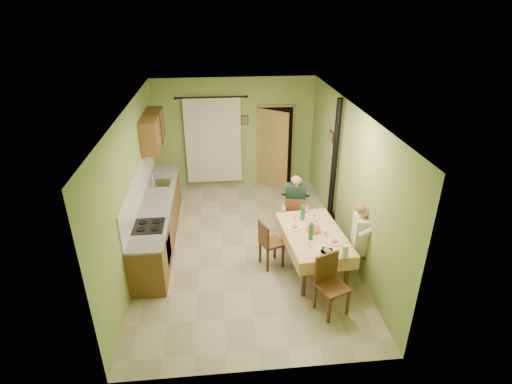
{
  "coord_description": "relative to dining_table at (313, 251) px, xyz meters",
  "views": [
    {
      "loc": [
        -0.43,
        -6.73,
        4.52
      ],
      "look_at": [
        0.25,
        0.1,
        1.15
      ],
      "focal_mm": 28.0,
      "sensor_mm": 36.0,
      "label": 1
    }
  ],
  "objects": [
    {
      "name": "stove_flue",
      "position": [
        0.71,
        1.44,
        0.64
      ],
      "size": [
        0.24,
        0.24,
        2.8
      ],
      "color": "black",
      "rests_on": "ground"
    },
    {
      "name": "chair_near",
      "position": [
        0.04,
        -1.13,
        -0.09
      ],
      "size": [
        0.55,
        0.55,
        0.98
      ],
      "rotation": [
        0.0,
        0.0,
        3.53
      ],
      "color": "#553017",
      "rests_on": "ground"
    },
    {
      "name": "picture_back",
      "position": [
        -0.94,
        3.81,
        1.37
      ],
      "size": [
        0.19,
        0.03,
        0.23
      ],
      "primitive_type": "cube",
      "color": "black",
      "rests_on": "room_shell"
    },
    {
      "name": "man_far",
      "position": [
        -0.14,
        1.08,
        0.5
      ],
      "size": [
        0.63,
        0.54,
        1.39
      ],
      "rotation": [
        0.0,
        0.0,
        -0.2
      ],
      "color": "#192D23",
      "rests_on": "chair_far"
    },
    {
      "name": "curtain",
      "position": [
        -1.74,
        3.74,
        0.88
      ],
      "size": [
        1.7,
        0.07,
        2.22
      ],
      "color": "black",
      "rests_on": "ground"
    },
    {
      "name": "room_shell",
      "position": [
        -1.19,
        0.84,
        1.44
      ],
      "size": [
        4.04,
        6.04,
        2.82
      ],
      "color": "#89A655",
      "rests_on": "ground"
    },
    {
      "name": "chair_far",
      "position": [
        -0.14,
        1.06,
        -0.09
      ],
      "size": [
        0.48,
        0.48,
        0.97
      ],
      "rotation": [
        0.0,
        0.0,
        -0.2
      ],
      "color": "#553017",
      "rests_on": "ground"
    },
    {
      "name": "chair_right",
      "position": [
        0.79,
        -0.26,
        -0.09
      ],
      "size": [
        0.52,
        0.52,
        1.01
      ],
      "rotation": [
        0.0,
        0.0,
        1.41
      ],
      "color": "#553017",
      "rests_on": "ground"
    },
    {
      "name": "kitchen_run",
      "position": [
        -2.9,
        1.24,
        0.1
      ],
      "size": [
        0.64,
        3.64,
        1.56
      ],
      "color": "brown",
      "rests_on": "ground"
    },
    {
      "name": "doorway",
      "position": [
        -0.18,
        3.69,
        0.67
      ],
      "size": [
        0.96,
        0.57,
        2.15
      ],
      "color": "black",
      "rests_on": "ground"
    },
    {
      "name": "tableware",
      "position": [
        0.02,
        -0.1,
        0.45
      ],
      "size": [
        0.84,
        1.62,
        0.33
      ],
      "color": "white",
      "rests_on": "dining_table"
    },
    {
      "name": "chair_left",
      "position": [
        -0.74,
        0.17,
        -0.09
      ],
      "size": [
        0.48,
        0.48,
        0.92
      ],
      "rotation": [
        0.0,
        0.0,
        -1.22
      ],
      "color": "#553017",
      "rests_on": "ground"
    },
    {
      "name": "floor",
      "position": [
        -1.19,
        0.84,
        -0.38
      ],
      "size": [
        4.0,
        6.0,
        0.01
      ],
      "primitive_type": "cube",
      "color": "tan",
      "rests_on": "ground"
    },
    {
      "name": "picture_right",
      "position": [
        0.78,
        2.04,
        1.47
      ],
      "size": [
        0.03,
        0.31,
        0.21
      ],
      "primitive_type": "cube",
      "color": "brown",
      "rests_on": "room_shell"
    },
    {
      "name": "dining_table",
      "position": [
        0.0,
        0.0,
        0.0
      ],
      "size": [
        1.16,
        1.77,
        0.76
      ],
      "rotation": [
        0.0,
        0.0,
        0.09
      ],
      "color": "#E7B07A",
      "rests_on": "ground"
    },
    {
      "name": "man_right",
      "position": [
        0.78,
        -0.25,
        0.5
      ],
      "size": [
        0.52,
        0.62,
        1.39
      ],
      "rotation": [
        0.0,
        0.0,
        1.41
      ],
      "color": "silver",
      "rests_on": "chair_right"
    },
    {
      "name": "upper_cabinets",
      "position": [
        -3.01,
        2.54,
        1.57
      ],
      "size": [
        0.35,
        1.4,
        0.7
      ],
      "primitive_type": "cube",
      "color": "brown",
      "rests_on": "room_shell"
    }
  ]
}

